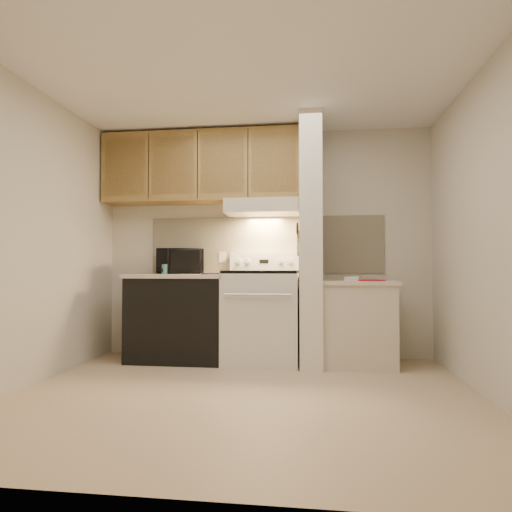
# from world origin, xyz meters

# --- Properties ---
(floor) EXTENTS (3.60, 3.60, 0.00)m
(floor) POSITION_xyz_m (0.00, 0.00, 0.00)
(floor) COLOR #C5AC89
(floor) RESTS_ON ground
(ceiling) EXTENTS (3.60, 3.60, 0.00)m
(ceiling) POSITION_xyz_m (0.00, 0.00, 2.50)
(ceiling) COLOR white
(ceiling) RESTS_ON wall_back
(wall_back) EXTENTS (3.60, 2.50, 0.02)m
(wall_back) POSITION_xyz_m (0.00, 1.50, 1.25)
(wall_back) COLOR beige
(wall_back) RESTS_ON floor
(wall_left) EXTENTS (0.02, 3.00, 2.50)m
(wall_left) POSITION_xyz_m (-1.80, 0.00, 1.25)
(wall_left) COLOR beige
(wall_left) RESTS_ON floor
(wall_right) EXTENTS (0.02, 3.00, 2.50)m
(wall_right) POSITION_xyz_m (1.80, 0.00, 1.25)
(wall_right) COLOR beige
(wall_right) RESTS_ON floor
(backsplash) EXTENTS (2.60, 0.02, 0.63)m
(backsplash) POSITION_xyz_m (0.00, 1.49, 1.24)
(backsplash) COLOR #F2E7C0
(backsplash) RESTS_ON wall_back
(range_body) EXTENTS (0.76, 0.65, 0.92)m
(range_body) POSITION_xyz_m (0.00, 1.16, 0.46)
(range_body) COLOR silver
(range_body) RESTS_ON floor
(oven_window) EXTENTS (0.50, 0.01, 0.30)m
(oven_window) POSITION_xyz_m (0.00, 0.84, 0.50)
(oven_window) COLOR black
(oven_window) RESTS_ON range_body
(oven_handle) EXTENTS (0.65, 0.02, 0.02)m
(oven_handle) POSITION_xyz_m (0.00, 0.80, 0.72)
(oven_handle) COLOR silver
(oven_handle) RESTS_ON range_body
(cooktop) EXTENTS (0.74, 0.64, 0.03)m
(cooktop) POSITION_xyz_m (0.00, 1.16, 0.94)
(cooktop) COLOR black
(cooktop) RESTS_ON range_body
(range_backguard) EXTENTS (0.76, 0.08, 0.20)m
(range_backguard) POSITION_xyz_m (0.00, 1.44, 1.05)
(range_backguard) COLOR silver
(range_backguard) RESTS_ON range_body
(range_display) EXTENTS (0.10, 0.01, 0.04)m
(range_display) POSITION_xyz_m (0.00, 1.40, 1.05)
(range_display) COLOR black
(range_display) RESTS_ON range_backguard
(range_knob_left_outer) EXTENTS (0.05, 0.02, 0.05)m
(range_knob_left_outer) POSITION_xyz_m (-0.28, 1.40, 1.05)
(range_knob_left_outer) COLOR silver
(range_knob_left_outer) RESTS_ON range_backguard
(range_knob_left_inner) EXTENTS (0.05, 0.02, 0.05)m
(range_knob_left_inner) POSITION_xyz_m (-0.18, 1.40, 1.05)
(range_knob_left_inner) COLOR silver
(range_knob_left_inner) RESTS_ON range_backguard
(range_knob_right_inner) EXTENTS (0.05, 0.02, 0.05)m
(range_knob_right_inner) POSITION_xyz_m (0.18, 1.40, 1.05)
(range_knob_right_inner) COLOR silver
(range_knob_right_inner) RESTS_ON range_backguard
(range_knob_right_outer) EXTENTS (0.05, 0.02, 0.05)m
(range_knob_right_outer) POSITION_xyz_m (0.28, 1.40, 1.05)
(range_knob_right_outer) COLOR silver
(range_knob_right_outer) RESTS_ON range_backguard
(dishwasher_front) EXTENTS (1.00, 0.63, 0.87)m
(dishwasher_front) POSITION_xyz_m (-0.88, 1.17, 0.43)
(dishwasher_front) COLOR black
(dishwasher_front) RESTS_ON floor
(left_countertop) EXTENTS (1.04, 0.67, 0.04)m
(left_countertop) POSITION_xyz_m (-0.88, 1.17, 0.89)
(left_countertop) COLOR beige
(left_countertop) RESTS_ON dishwasher_front
(spoon_rest) EXTENTS (0.24, 0.14, 0.02)m
(spoon_rest) POSITION_xyz_m (-0.48, 0.97, 0.92)
(spoon_rest) COLOR black
(spoon_rest) RESTS_ON left_countertop
(teal_jar) EXTENTS (0.12, 0.12, 0.11)m
(teal_jar) POSITION_xyz_m (-1.04, 1.13, 0.96)
(teal_jar) COLOR #2D6458
(teal_jar) RESTS_ON left_countertop
(outlet) EXTENTS (0.08, 0.01, 0.12)m
(outlet) POSITION_xyz_m (-0.48, 1.48, 1.10)
(outlet) COLOR beige
(outlet) RESTS_ON backsplash
(microwave) EXTENTS (0.59, 0.50, 0.28)m
(microwave) POSITION_xyz_m (-0.93, 1.31, 1.05)
(microwave) COLOR black
(microwave) RESTS_ON left_countertop
(partition_pillar) EXTENTS (0.22, 0.70, 2.50)m
(partition_pillar) POSITION_xyz_m (0.51, 1.15, 1.25)
(partition_pillar) COLOR white
(partition_pillar) RESTS_ON floor
(pillar_trim) EXTENTS (0.01, 0.70, 0.04)m
(pillar_trim) POSITION_xyz_m (0.39, 1.15, 1.30)
(pillar_trim) COLOR olive
(pillar_trim) RESTS_ON partition_pillar
(knife_strip) EXTENTS (0.02, 0.42, 0.04)m
(knife_strip) POSITION_xyz_m (0.39, 1.10, 1.32)
(knife_strip) COLOR black
(knife_strip) RESTS_ON partition_pillar
(knife_blade_a) EXTENTS (0.01, 0.03, 0.16)m
(knife_blade_a) POSITION_xyz_m (0.38, 0.93, 1.22)
(knife_blade_a) COLOR silver
(knife_blade_a) RESTS_ON knife_strip
(knife_handle_a) EXTENTS (0.02, 0.02, 0.10)m
(knife_handle_a) POSITION_xyz_m (0.38, 0.95, 1.37)
(knife_handle_a) COLOR black
(knife_handle_a) RESTS_ON knife_strip
(knife_blade_b) EXTENTS (0.01, 0.04, 0.18)m
(knife_blade_b) POSITION_xyz_m (0.38, 1.01, 1.21)
(knife_blade_b) COLOR silver
(knife_blade_b) RESTS_ON knife_strip
(knife_handle_b) EXTENTS (0.02, 0.02, 0.10)m
(knife_handle_b) POSITION_xyz_m (0.38, 1.01, 1.37)
(knife_handle_b) COLOR black
(knife_handle_b) RESTS_ON knife_strip
(knife_blade_c) EXTENTS (0.01, 0.04, 0.20)m
(knife_blade_c) POSITION_xyz_m (0.38, 1.09, 1.20)
(knife_blade_c) COLOR silver
(knife_blade_c) RESTS_ON knife_strip
(knife_handle_c) EXTENTS (0.02, 0.02, 0.10)m
(knife_handle_c) POSITION_xyz_m (0.38, 1.09, 1.37)
(knife_handle_c) COLOR black
(knife_handle_c) RESTS_ON knife_strip
(knife_blade_d) EXTENTS (0.01, 0.04, 0.16)m
(knife_blade_d) POSITION_xyz_m (0.38, 1.19, 1.22)
(knife_blade_d) COLOR silver
(knife_blade_d) RESTS_ON knife_strip
(knife_handle_d) EXTENTS (0.02, 0.02, 0.10)m
(knife_handle_d) POSITION_xyz_m (0.38, 1.17, 1.37)
(knife_handle_d) COLOR black
(knife_handle_d) RESTS_ON knife_strip
(knife_blade_e) EXTENTS (0.01, 0.04, 0.18)m
(knife_blade_e) POSITION_xyz_m (0.38, 1.26, 1.21)
(knife_blade_e) COLOR silver
(knife_blade_e) RESTS_ON knife_strip
(knife_handle_e) EXTENTS (0.02, 0.02, 0.10)m
(knife_handle_e) POSITION_xyz_m (0.38, 1.27, 1.37)
(knife_handle_e) COLOR black
(knife_handle_e) RESTS_ON knife_strip
(oven_mitt) EXTENTS (0.03, 0.10, 0.23)m
(oven_mitt) POSITION_xyz_m (0.38, 1.32, 1.22)
(oven_mitt) COLOR gray
(oven_mitt) RESTS_ON partition_pillar
(right_cab_base) EXTENTS (0.70, 0.60, 0.81)m
(right_cab_base) POSITION_xyz_m (0.97, 1.15, 0.40)
(right_cab_base) COLOR beige
(right_cab_base) RESTS_ON floor
(right_countertop) EXTENTS (0.74, 0.64, 0.04)m
(right_countertop) POSITION_xyz_m (0.97, 1.15, 0.83)
(right_countertop) COLOR beige
(right_countertop) RESTS_ON right_cab_base
(red_folder) EXTENTS (0.27, 0.34, 0.01)m
(red_folder) POSITION_xyz_m (1.07, 1.00, 0.86)
(red_folder) COLOR #B10E22
(red_folder) RESTS_ON right_countertop
(white_box) EXTENTS (0.17, 0.15, 0.04)m
(white_box) POSITION_xyz_m (0.92, 1.05, 0.87)
(white_box) COLOR white
(white_box) RESTS_ON right_countertop
(range_hood) EXTENTS (0.78, 0.44, 0.15)m
(range_hood) POSITION_xyz_m (0.00, 1.28, 1.62)
(range_hood) COLOR beige
(range_hood) RESTS_ON upper_cabinets
(hood_lip) EXTENTS (0.78, 0.04, 0.06)m
(hood_lip) POSITION_xyz_m (0.00, 1.07, 1.58)
(hood_lip) COLOR beige
(hood_lip) RESTS_ON range_hood
(upper_cabinets) EXTENTS (2.18, 0.33, 0.77)m
(upper_cabinets) POSITION_xyz_m (-0.69, 1.32, 2.08)
(upper_cabinets) COLOR olive
(upper_cabinets) RESTS_ON wall_back
(cab_door_a) EXTENTS (0.46, 0.01, 0.63)m
(cab_door_a) POSITION_xyz_m (-1.51, 1.17, 2.08)
(cab_door_a) COLOR olive
(cab_door_a) RESTS_ON upper_cabinets
(cab_gap_a) EXTENTS (0.01, 0.01, 0.73)m
(cab_gap_a) POSITION_xyz_m (-1.23, 1.16, 2.08)
(cab_gap_a) COLOR black
(cab_gap_a) RESTS_ON upper_cabinets
(cab_door_b) EXTENTS (0.46, 0.01, 0.63)m
(cab_door_b) POSITION_xyz_m (-0.96, 1.17, 2.08)
(cab_door_b) COLOR olive
(cab_door_b) RESTS_ON upper_cabinets
(cab_gap_b) EXTENTS (0.01, 0.01, 0.73)m
(cab_gap_b) POSITION_xyz_m (-0.69, 1.16, 2.08)
(cab_gap_b) COLOR black
(cab_gap_b) RESTS_ON upper_cabinets
(cab_door_c) EXTENTS (0.46, 0.01, 0.63)m
(cab_door_c) POSITION_xyz_m (-0.42, 1.17, 2.08)
(cab_door_c) COLOR olive
(cab_door_c) RESTS_ON upper_cabinets
(cab_gap_c) EXTENTS (0.01, 0.01, 0.73)m
(cab_gap_c) POSITION_xyz_m (-0.14, 1.16, 2.08)
(cab_gap_c) COLOR black
(cab_gap_c) RESTS_ON upper_cabinets
(cab_door_d) EXTENTS (0.46, 0.01, 0.63)m
(cab_door_d) POSITION_xyz_m (0.13, 1.17, 2.08)
(cab_door_d) COLOR olive
(cab_door_d) RESTS_ON upper_cabinets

